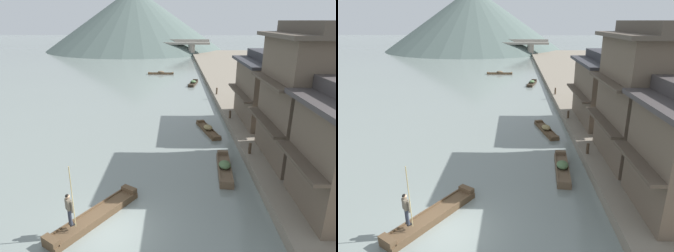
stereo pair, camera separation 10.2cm
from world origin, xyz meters
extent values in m
plane|color=gray|center=(0.00, 0.00, 0.00)|extent=(400.00, 400.00, 0.00)
cube|color=slate|center=(16.81, 30.00, 0.31)|extent=(18.00, 110.00, 0.62)
cube|color=brown|center=(-0.96, 0.95, 0.15)|extent=(3.74, 5.01, 0.30)
cube|color=brown|center=(0.42, 3.06, 0.43)|extent=(0.93, 0.78, 0.27)
cube|color=brown|center=(-2.34, -1.16, 0.43)|extent=(0.93, 0.78, 0.27)
cube|color=brown|center=(-1.33, 1.19, 0.34)|extent=(2.72, 4.10, 0.08)
cube|color=brown|center=(-0.58, 0.70, 0.34)|extent=(2.72, 4.10, 0.08)
cube|color=black|center=(-1.77, -0.16, 0.59)|extent=(0.23, 0.22, 0.05)
cylinder|color=#333847|center=(-1.80, -0.18, 1.01)|extent=(0.11, 0.11, 0.78)
cube|color=black|center=(-1.65, -0.29, 0.59)|extent=(0.23, 0.22, 0.05)
cylinder|color=#333847|center=(-1.68, -0.32, 1.01)|extent=(0.11, 0.11, 0.78)
cube|color=#665B4C|center=(-1.74, -0.25, 1.66)|extent=(0.36, 0.37, 0.52)
cylinder|color=#665B4C|center=(-1.83, -0.05, 1.59)|extent=(0.08, 0.08, 0.56)
cylinder|color=#665B4C|center=(-1.56, -0.37, 1.59)|extent=(0.08, 0.08, 0.56)
sphere|color=tan|center=(-1.74, -0.25, 2.06)|extent=(0.20, 0.20, 0.20)
sphere|color=black|center=(-1.75, -0.26, 2.08)|extent=(0.18, 0.18, 0.18)
cylinder|color=tan|center=(-1.47, -0.41, 2.11)|extent=(0.04, 0.04, 3.00)
cube|color=brown|center=(6.23, 6.18, 0.14)|extent=(1.22, 4.60, 0.27)
cube|color=brown|center=(6.41, 8.29, 0.39)|extent=(0.78, 0.42, 0.24)
cube|color=brown|center=(6.05, 4.06, 0.39)|extent=(0.78, 0.42, 0.24)
cube|color=brown|center=(5.85, 6.21, 0.31)|extent=(0.42, 4.04, 0.08)
cube|color=brown|center=(6.61, 6.14, 0.31)|extent=(0.42, 4.04, 0.08)
ellipsoid|color=#4C6B42|center=(6.23, 6.18, 0.48)|extent=(0.84, 1.12, 0.42)
cube|color=brown|center=(5.90, 13.71, 0.09)|extent=(1.85, 4.62, 0.18)
cube|color=brown|center=(5.41, 15.78, 0.27)|extent=(0.80, 0.52, 0.17)
cube|color=brown|center=(6.40, 11.64, 0.27)|extent=(0.80, 0.52, 0.17)
cube|color=brown|center=(5.55, 13.63, 0.22)|extent=(1.02, 3.96, 0.08)
cube|color=brown|center=(6.26, 13.80, 0.22)|extent=(1.02, 3.96, 0.08)
ellipsoid|color=olive|center=(5.90, 13.71, 0.39)|extent=(0.95, 1.17, 0.40)
cube|color=brown|center=(0.31, 43.95, 0.09)|extent=(4.66, 0.96, 0.18)
cube|color=brown|center=(-1.87, 43.97, 0.27)|extent=(0.37, 0.82, 0.17)
cube|color=brown|center=(2.48, 43.92, 0.27)|extent=(0.37, 0.82, 0.17)
cube|color=brown|center=(0.30, 43.53, 0.22)|extent=(4.15, 0.13, 0.08)
cube|color=brown|center=(0.31, 44.36, 0.22)|extent=(4.15, 0.13, 0.08)
ellipsoid|color=brown|center=(0.31, 43.95, 0.41)|extent=(1.15, 0.83, 0.45)
cube|color=#33281E|center=(5.75, 34.69, 0.11)|extent=(1.86, 4.66, 0.22)
cube|color=#33281E|center=(6.21, 36.78, 0.33)|extent=(0.85, 0.52, 0.20)
cube|color=#33281E|center=(5.28, 32.60, 0.33)|extent=(0.85, 0.52, 0.20)
cube|color=#33281E|center=(5.36, 34.78, 0.26)|extent=(0.97, 4.00, 0.08)
cube|color=#33281E|center=(6.14, 34.60, 0.26)|extent=(0.97, 4.00, 0.08)
ellipsoid|color=#4C6B42|center=(5.75, 34.69, 0.44)|extent=(1.01, 1.25, 0.44)
cube|color=#4D4135|center=(8.74, 1.20, 3.22)|extent=(0.70, 4.63, 0.16)
cube|color=brown|center=(11.38, 7.05, 4.52)|extent=(4.58, 6.12, 7.80)
cube|color=#4D4135|center=(8.74, 7.05, 3.22)|extent=(0.70, 6.12, 0.16)
cube|color=#4D4135|center=(8.74, 7.05, 5.82)|extent=(0.70, 6.12, 0.16)
cube|color=#4C4238|center=(11.38, 7.05, 8.54)|extent=(5.48, 7.02, 0.24)
cube|color=#4C4238|center=(11.38, 7.05, 9.01)|extent=(2.75, 7.02, 0.70)
cube|color=brown|center=(11.68, 15.24, 3.22)|extent=(5.17, 7.41, 5.20)
cube|color=#4D4135|center=(8.74, 15.24, 3.22)|extent=(0.70, 7.41, 0.16)
cube|color=#2D2D33|center=(11.68, 15.24, 5.94)|extent=(6.07, 8.31, 0.24)
cube|color=#2D2D33|center=(11.68, 15.24, 6.41)|extent=(3.10, 8.31, 0.70)
cylinder|color=#473828|center=(8.16, 7.72, 0.99)|extent=(0.20, 0.20, 0.75)
cylinder|color=#473828|center=(8.16, 15.80, 0.98)|extent=(0.20, 0.20, 0.72)
cylinder|color=#473828|center=(8.16, 25.54, 1.03)|extent=(0.20, 0.20, 0.82)
cube|color=gray|center=(0.00, 75.03, 3.39)|extent=(24.80, 2.40, 0.60)
cylinder|color=gray|center=(-7.44, 75.03, 1.54)|extent=(1.80, 1.80, 3.09)
cylinder|color=gray|center=(7.44, 75.03, 1.54)|extent=(1.80, 1.80, 3.09)
cube|color=gray|center=(0.00, 76.03, 4.04)|extent=(24.80, 0.30, 0.70)
cone|color=#4C5B56|center=(-10.72, 95.23, 9.84)|extent=(58.51, 58.51, 19.68)
camera|label=1|loc=(2.95, -11.60, 9.35)|focal=32.26mm
camera|label=2|loc=(3.06, -11.60, 9.35)|focal=32.26mm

